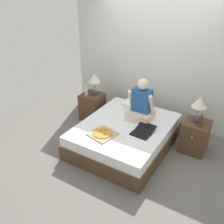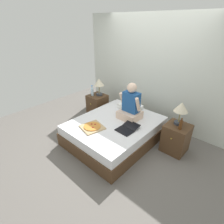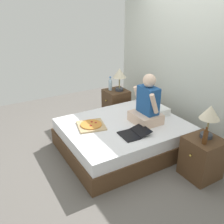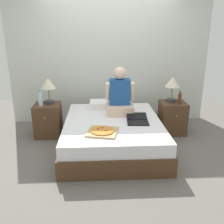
# 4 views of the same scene
# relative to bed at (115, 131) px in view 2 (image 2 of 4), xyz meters

# --- Properties ---
(ground_plane) EXTENTS (5.86, 5.86, 0.00)m
(ground_plane) POSITION_rel_bed_xyz_m (0.00, 0.00, -0.23)
(ground_plane) COLOR #66605B
(wall_back) EXTENTS (3.86, 0.12, 2.50)m
(wall_back) POSITION_rel_bed_xyz_m (0.00, 1.31, 1.02)
(wall_back) COLOR silver
(wall_back) RESTS_ON ground
(bed) EXTENTS (1.52, 1.89, 0.46)m
(bed) POSITION_rel_bed_xyz_m (0.00, 0.00, 0.00)
(bed) COLOR #4C331E
(bed) RESTS_ON ground
(nightstand_left) EXTENTS (0.44, 0.47, 0.58)m
(nightstand_left) POSITION_rel_bed_xyz_m (-1.11, 0.54, 0.06)
(nightstand_left) COLOR #4C331E
(nightstand_left) RESTS_ON ground
(lamp_on_left_nightstand) EXTENTS (0.26, 0.26, 0.45)m
(lamp_on_left_nightstand) POSITION_rel_bed_xyz_m (-1.07, 0.59, 0.68)
(lamp_on_left_nightstand) COLOR #333842
(lamp_on_left_nightstand) RESTS_ON nightstand_left
(water_bottle) EXTENTS (0.07, 0.07, 0.28)m
(water_bottle) POSITION_rel_bed_xyz_m (-1.19, 0.45, 0.46)
(water_bottle) COLOR silver
(water_bottle) RESTS_ON nightstand_left
(nightstand_right) EXTENTS (0.44, 0.47, 0.58)m
(nightstand_right) POSITION_rel_bed_xyz_m (1.11, 0.54, 0.06)
(nightstand_right) COLOR #4C331E
(nightstand_right) RESTS_ON ground
(lamp_on_right_nightstand) EXTENTS (0.26, 0.26, 0.45)m
(lamp_on_right_nightstand) POSITION_rel_bed_xyz_m (1.08, 0.59, 0.68)
(lamp_on_right_nightstand) COLOR #333842
(lamp_on_right_nightstand) RESTS_ON nightstand_right
(beer_bottle) EXTENTS (0.06, 0.06, 0.23)m
(beer_bottle) POSITION_rel_bed_xyz_m (1.18, 0.44, 0.45)
(beer_bottle) COLOR #512D14
(beer_bottle) RESTS_ON nightstand_right
(pillow) EXTENTS (0.52, 0.34, 0.12)m
(pillow) POSITION_rel_bed_xyz_m (-0.11, 0.67, 0.29)
(pillow) COLOR white
(pillow) RESTS_ON bed
(person_seated) EXTENTS (0.47, 0.40, 0.78)m
(person_seated) POSITION_rel_bed_xyz_m (0.13, 0.34, 0.52)
(person_seated) COLOR beige
(person_seated) RESTS_ON bed
(laptop) EXTENTS (0.34, 0.43, 0.07)m
(laptop) POSITION_rel_bed_xyz_m (0.37, -0.09, 0.25)
(laptop) COLOR black
(laptop) RESTS_ON bed
(pizza_box) EXTENTS (0.48, 0.48, 0.05)m
(pizza_box) POSITION_rel_bed_xyz_m (-0.17, -0.48, 0.25)
(pizza_box) COLOR tan
(pizza_box) RESTS_ON bed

